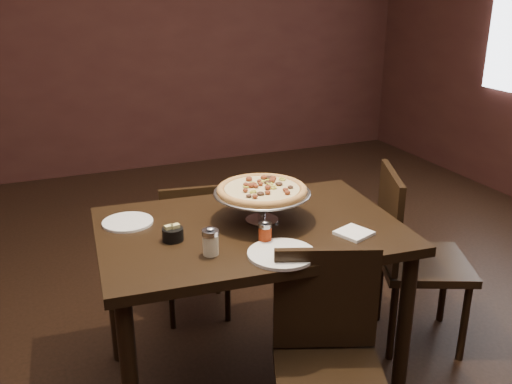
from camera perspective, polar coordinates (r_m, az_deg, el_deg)
name	(u,v)px	position (r m, az deg, el deg)	size (l,w,h in m)	color
room	(275,84)	(2.31, 1.90, 10.76)	(6.04, 7.04, 2.84)	black
dining_table	(250,248)	(2.49, -0.62, -5.62)	(1.34, 0.95, 0.80)	black
pizza_stand	(262,190)	(2.45, 0.60, 0.16)	(0.42, 0.42, 0.17)	#B3B2B9
parmesan_shaker	(211,241)	(2.19, -4.57, -4.95)	(0.07, 0.07, 0.11)	beige
pepper_flake_shaker	(265,232)	(2.28, 0.91, -4.06)	(0.06, 0.06, 0.10)	maroon
packet_caddy	(173,234)	(2.33, -8.33, -4.15)	(0.09, 0.09, 0.07)	black
napkin_stack	(354,233)	(2.40, 9.77, -4.06)	(0.13, 0.13, 0.01)	white
plate_left	(128,222)	(2.53, -12.71, -2.96)	(0.22, 0.22, 0.01)	white
plate_near	(282,254)	(2.19, 2.58, -6.20)	(0.26, 0.26, 0.01)	white
serving_spatula	(259,196)	(2.40, 0.28, -0.38)	(0.17, 0.17, 0.02)	#B3B2B9
chair_far	(196,245)	(3.12, -6.04, -5.26)	(0.43, 0.43, 0.81)	black
chair_near	(328,356)	(2.23, 7.24, -16.00)	(0.52, 0.52, 0.86)	black
chair_side	(411,252)	(2.98, 15.20, -5.82)	(0.57, 0.57, 0.93)	black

